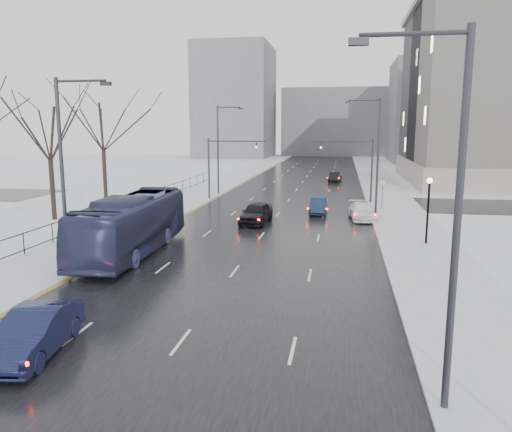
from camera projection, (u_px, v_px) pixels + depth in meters
The scene contains 25 objects.
road at pixel (298, 188), 63.39m from camera, with size 16.00×150.00×0.04m, color black.
cross_road at pixel (288, 201), 51.74m from camera, with size 130.00×10.00×0.04m, color black.
sidewalk_left at pixel (218, 186), 65.14m from camera, with size 5.00×150.00×0.16m, color silver.
sidewalk_right at pixel (383, 189), 61.61m from camera, with size 5.00×150.00×0.16m, color silver.
park_strip at pixel (149, 185), 66.74m from camera, with size 14.00×150.00×0.12m, color white.
tree_park_d at pixel (55, 221), 41.16m from camera, with size 8.75×8.75×12.50m, color black, non-canonical shape.
tree_park_e at pixel (106, 203), 50.93m from camera, with size 9.45×9.45×13.50m, color black, non-canonical shape.
iron_fence at pixel (83, 220), 36.31m from camera, with size 0.06×70.00×1.30m.
streetlight_r_near at pixel (449, 207), 12.53m from camera, with size 2.95×0.25×10.00m.
streetlight_r_mid at pixel (375, 151), 41.63m from camera, with size 2.95×0.25×10.00m.
streetlight_l_near at pixel (66, 167), 24.98m from camera, with size 2.95×0.25×10.00m.
streetlight_l_far at pixel (220, 145), 56.02m from camera, with size 2.95×0.25×10.00m.
lamppost_r_mid at pixel (428, 201), 31.92m from camera, with size 0.36×0.36×4.28m.
mast_signal_right at pixel (361, 163), 49.80m from camera, with size 6.10×0.33×6.50m.
mast_signal_left at pixel (219, 161), 52.26m from camera, with size 6.10×0.33×6.50m.
no_uturn_sign at pixel (383, 186), 45.92m from camera, with size 0.60×0.06×2.70m.
bldg_far_right at pixel (447, 112), 110.11m from camera, with size 24.00×20.00×22.00m, color slate.
bldg_far_left at pixel (236, 102), 127.70m from camera, with size 18.00×22.00×28.00m, color slate.
bldg_far_center at pixel (338, 122), 138.75m from camera, with size 30.00×18.00×18.00m, color slate.
sedan_left_near at pixel (35, 332), 16.69m from camera, with size 1.65×4.73×1.56m, color #13183A.
bus at pixel (132, 224), 30.15m from camera, with size 2.96×12.66×3.53m, color navy.
sedan_center_near at pixel (256, 213), 39.67m from camera, with size 1.99×4.94×1.68m, color black.
sedan_right_near at pixel (318, 206), 44.14m from camera, with size 1.45×4.16×1.37m, color #152441.
sedan_right_far at pixel (362, 211), 41.42m from camera, with size 1.93×4.75×1.38m, color white.
sedan_right_distant at pixel (335, 177), 70.22m from camera, with size 1.46×4.18×1.38m, color black.
Camera 1 is at (5.51, -3.02, 7.57)m, focal length 35.00 mm.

